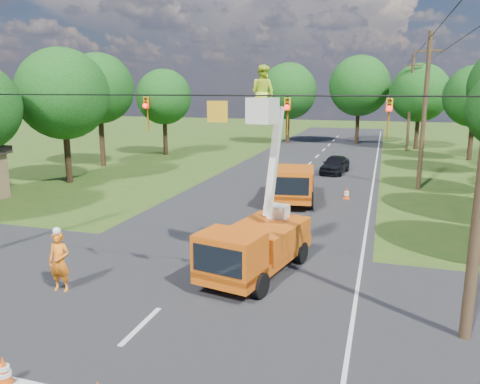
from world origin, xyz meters
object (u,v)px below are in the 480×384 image
(tree_far_b, at_px, (359,86))
(traffic_cone_7, at_px, (347,193))
(traffic_cone_2, at_px, (281,232))
(pole_right_far, at_px, (410,102))
(tree_left_e, at_px, (99,89))
(ground_worker, at_px, (59,262))
(traffic_cone_3, at_px, (276,219))
(tree_far_c, at_px, (420,93))
(tree_left_f, at_px, (164,97))
(pole_right_mid, at_px, (424,111))
(tree_left_d, at_px, (63,94))
(tree_right_e, at_px, (475,96))
(traffic_cone_0, at_px, (4,371))
(tree_far_a, at_px, (288,91))
(second_truck, at_px, (293,183))
(distant_car, at_px, (335,164))
(bucket_truck, at_px, (256,232))

(tree_far_b, bearing_deg, traffic_cone_7, -87.69)
(traffic_cone_2, relative_size, tree_far_b, 0.07)
(pole_right_far, relative_size, tree_left_e, 1.06)
(ground_worker, height_order, pole_right_far, pole_right_far)
(traffic_cone_3, xyz_separation_m, tree_far_c, (8.09, 33.36, 5.70))
(tree_far_c, bearing_deg, traffic_cone_3, -103.64)
(tree_left_e, bearing_deg, tree_left_f, 75.96)
(traffic_cone_2, bearing_deg, pole_right_far, 79.12)
(ground_worker, distance_m, tree_far_b, 46.46)
(pole_right_mid, height_order, tree_left_d, pole_right_mid)
(tree_left_d, distance_m, tree_left_f, 15.01)
(traffic_cone_3, xyz_separation_m, traffic_cone_7, (2.79, 6.80, 0.00))
(tree_left_f, bearing_deg, pole_right_far, 23.23)
(traffic_cone_2, bearing_deg, tree_far_b, 88.64)
(tree_left_f, height_order, tree_right_e, tree_right_e)
(tree_left_e, bearing_deg, traffic_cone_0, -60.84)
(traffic_cone_7, relative_size, tree_far_a, 0.07)
(pole_right_far, bearing_deg, tree_far_c, 63.43)
(pole_right_far, xyz_separation_m, tree_left_d, (-23.50, -25.00, 1.02))
(second_truck, height_order, ground_worker, second_truck)
(second_truck, xyz_separation_m, tree_left_e, (-18.06, 8.30, 5.34))
(traffic_cone_7, height_order, tree_right_e, tree_right_e)
(traffic_cone_0, xyz_separation_m, traffic_cone_7, (5.81, 20.67, 0.00))
(pole_right_far, distance_m, tree_far_b, 7.63)
(second_truck, height_order, tree_far_c, tree_far_c)
(tree_left_d, bearing_deg, traffic_cone_3, -21.18)
(traffic_cone_7, distance_m, pole_right_mid, 7.86)
(ground_worker, distance_m, pole_right_mid, 24.28)
(traffic_cone_2, height_order, tree_far_a, tree_far_a)
(traffic_cone_0, relative_size, pole_right_far, 0.07)
(distant_car, height_order, tree_far_c, tree_far_c)
(ground_worker, bearing_deg, traffic_cone_2, 45.14)
(traffic_cone_3, relative_size, pole_right_mid, 0.07)
(bucket_truck, height_order, tree_far_a, tree_far_a)
(tree_left_e, bearing_deg, traffic_cone_2, -39.12)
(second_truck, relative_size, tree_left_f, 0.73)
(traffic_cone_2, height_order, traffic_cone_3, same)
(tree_right_e, height_order, tree_far_a, tree_far_a)
(traffic_cone_2, bearing_deg, traffic_cone_3, 108.77)
(bucket_truck, distance_m, distant_car, 21.60)
(traffic_cone_0, bearing_deg, ground_worker, 113.95)
(pole_right_mid, xyz_separation_m, tree_left_d, (-23.50, -5.00, 1.02))
(ground_worker, height_order, tree_left_d, tree_left_d)
(pole_right_mid, bearing_deg, ground_worker, -120.53)
(second_truck, bearing_deg, traffic_cone_3, -96.70)
(distant_car, bearing_deg, tree_left_e, -165.88)
(tree_right_e, bearing_deg, traffic_cone_7, -116.17)
(bucket_truck, height_order, traffic_cone_7, bucket_truck)
(traffic_cone_2, bearing_deg, tree_right_e, 67.56)
(pole_right_mid, xyz_separation_m, tree_far_a, (-13.50, 23.00, 1.08))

